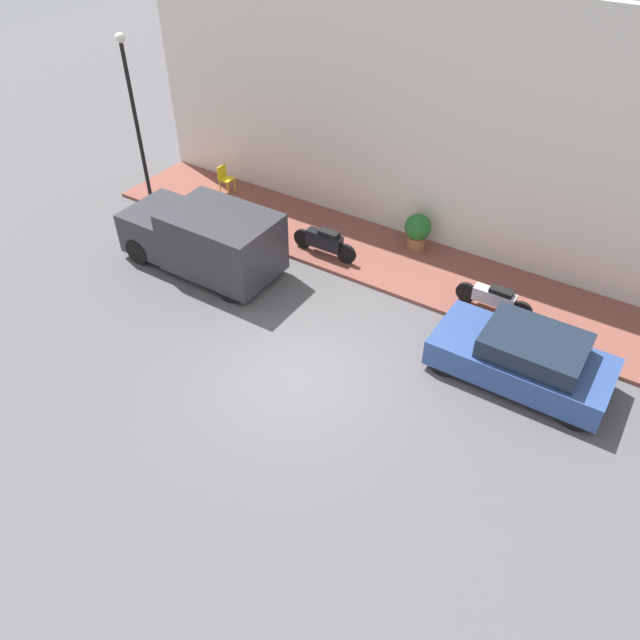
{
  "coord_description": "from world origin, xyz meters",
  "views": [
    {
      "loc": [
        -8.17,
        -5.84,
        9.97
      ],
      "look_at": [
        1.33,
        0.25,
        0.6
      ],
      "focal_mm": 35.0,
      "sensor_mm": 36.0,
      "label": 1
    }
  ],
  "objects": [
    {
      "name": "sidewalk",
      "position": [
        5.22,
        0.0,
        0.05
      ],
      "size": [
        2.85,
        19.15,
        0.1
      ],
      "color": "brown",
      "rests_on": "ground_plane"
    },
    {
      "name": "cafe_chair",
      "position": [
        5.79,
        6.79,
        0.6
      ],
      "size": [
        0.4,
        0.4,
        0.87
      ],
      "color": "yellow",
      "rests_on": "sidewalk"
    },
    {
      "name": "ground_plane",
      "position": [
        0.0,
        0.0,
        0.0
      ],
      "size": [
        60.0,
        60.0,
        0.0
      ],
      "primitive_type": "plane",
      "color": "#514F51"
    },
    {
      "name": "scooter_silver",
      "position": [
        4.51,
        -2.87,
        0.49
      ],
      "size": [
        0.3,
        1.98,
        0.7
      ],
      "color": "#B7B7BF",
      "rests_on": "sidewalk"
    },
    {
      "name": "delivery_van",
      "position": [
        2.21,
        4.57,
        0.95
      ],
      "size": [
        1.97,
        4.46,
        1.84
      ],
      "color": "#2D2D33",
      "rests_on": "ground_plane"
    },
    {
      "name": "streetlamp",
      "position": [
        4.06,
        8.51,
        3.15
      ],
      "size": [
        0.29,
        0.29,
        5.07
      ],
      "color": "black",
      "rests_on": "sidewalk"
    },
    {
      "name": "building_facade",
      "position": [
        6.8,
        0.0,
        3.44
      ],
      "size": [
        0.3,
        19.15,
        6.88
      ],
      "color": "silver",
      "rests_on": "ground_plane"
    },
    {
      "name": "motorcycle_black",
      "position": [
        4.34,
        2.03,
        0.55
      ],
      "size": [
        0.3,
        2.01,
        0.82
      ],
      "color": "black",
      "rests_on": "sidewalk"
    },
    {
      "name": "potted_plant",
      "position": [
        6.08,
        0.02,
        0.69
      ],
      "size": [
        0.75,
        0.75,
        1.06
      ],
      "color": "brown",
      "rests_on": "sidewalk"
    },
    {
      "name": "parked_car",
      "position": [
        2.63,
        -4.22,
        0.62
      ],
      "size": [
        1.81,
        3.86,
        1.29
      ],
      "color": "#2D4784",
      "rests_on": "ground_plane"
    },
    {
      "name": "motorcycle_red",
      "position": [
        4.27,
        4.56,
        0.56
      ],
      "size": [
        0.3,
        1.81,
        0.86
      ],
      "color": "#B21E1E",
      "rests_on": "sidewalk"
    }
  ]
}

